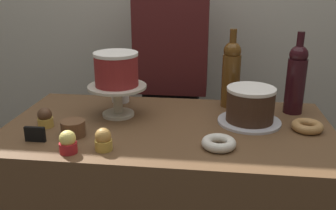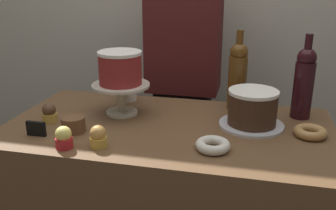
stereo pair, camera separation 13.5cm
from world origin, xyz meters
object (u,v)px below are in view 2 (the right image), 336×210
object	(u,v)px
cupcake_lemon	(64,138)
cupcake_caramel	(98,137)
cake_stand_pedestal	(121,93)
wine_bottle_amber	(238,75)
price_sign_chalkboard	(36,129)
cupcake_chocolate	(49,113)
donut_sugar	(213,145)
white_layer_cake	(120,68)
barista_figure	(183,91)
cookie_stack	(73,124)
wine_bottle_dark_red	(304,82)
coffee_cup_ceramic	(128,91)
chocolate_round_cake	(253,107)
donut_maple	(310,132)

from	to	relation	value
cupcake_lemon	cupcake_caramel	xyz separation A→B (m)	(0.10, 0.03, 0.00)
cake_stand_pedestal	wine_bottle_amber	size ratio (longest dim) A/B	0.70
cupcake_caramel	price_sign_chalkboard	bearing A→B (deg)	172.24
cupcake_chocolate	donut_sugar	xyz separation A→B (m)	(0.63, -0.10, -0.02)
cake_stand_pedestal	cupcake_lemon	distance (m)	0.35
white_layer_cake	barista_figure	size ratio (longest dim) A/B	0.11
cupcake_chocolate	cookie_stack	distance (m)	0.15
cupcake_lemon	barista_figure	xyz separation A→B (m)	(0.23, 0.83, -0.08)
wine_bottle_dark_red	price_sign_chalkboard	distance (m)	1.00
wine_bottle_amber	donut_sugar	size ratio (longest dim) A/B	2.91
coffee_cup_ceramic	white_layer_cake	bearing A→B (deg)	-78.96
donut_sugar	cupcake_caramel	bearing A→B (deg)	-170.45
price_sign_chalkboard	cookie_stack	bearing A→B (deg)	29.42
wine_bottle_amber	cupcake_chocolate	world-z (taller)	wine_bottle_amber
chocolate_round_cake	donut_maple	distance (m)	0.21
cake_stand_pedestal	cupcake_caramel	distance (m)	0.31
wine_bottle_dark_red	coffee_cup_ceramic	world-z (taller)	wine_bottle_dark_red
cupcake_chocolate	barista_figure	bearing A→B (deg)	58.44
wine_bottle_amber	donut_maple	xyz separation A→B (m)	(0.27, -0.23, -0.13)
chocolate_round_cake	cupcake_chocolate	world-z (taller)	chocolate_round_cake
white_layer_cake	wine_bottle_dark_red	xyz separation A→B (m)	(0.69, 0.12, -0.04)
coffee_cup_ceramic	barista_figure	xyz separation A→B (m)	(0.19, 0.33, -0.09)
cake_stand_pedestal	white_layer_cake	size ratio (longest dim) A/B	1.34
wine_bottle_dark_red	cupcake_chocolate	distance (m)	0.97
cake_stand_pedestal	wine_bottle_amber	world-z (taller)	wine_bottle_amber
white_layer_cake	cupcake_chocolate	distance (m)	0.32
cupcake_chocolate	white_layer_cake	bearing A→B (deg)	31.84
cupcake_chocolate	price_sign_chalkboard	size ratio (longest dim) A/B	1.06
white_layer_cake	barista_figure	distance (m)	0.57
wine_bottle_dark_red	chocolate_round_cake	bearing A→B (deg)	-143.09
cupcake_chocolate	donut_sugar	bearing A→B (deg)	-8.99
cupcake_caramel	wine_bottle_dark_red	bearing A→B (deg)	32.97
barista_figure	cake_stand_pedestal	bearing A→B (deg)	-107.63
wine_bottle_dark_red	cookie_stack	world-z (taller)	wine_bottle_dark_red
cupcake_chocolate	barista_figure	xyz separation A→B (m)	(0.39, 0.64, -0.08)
donut_sugar	chocolate_round_cake	bearing A→B (deg)	63.45
price_sign_chalkboard	coffee_cup_ceramic	distance (m)	0.48
white_layer_cake	cupcake_caramel	size ratio (longest dim) A/B	2.28
cupcake_chocolate	donut_maple	xyz separation A→B (m)	(0.95, 0.08, -0.02)
cupcake_chocolate	coffee_cup_ceramic	xyz separation A→B (m)	(0.20, 0.31, 0.01)
wine_bottle_dark_red	cupcake_lemon	bearing A→B (deg)	-148.93
white_layer_cake	cookie_stack	world-z (taller)	white_layer_cake
wine_bottle_dark_red	donut_sugar	xyz separation A→B (m)	(-0.30, -0.37, -0.13)
white_layer_cake	wine_bottle_amber	world-z (taller)	wine_bottle_amber
cookie_stack	price_sign_chalkboard	size ratio (longest dim) A/B	1.20
chocolate_round_cake	wine_bottle_dark_red	xyz separation A→B (m)	(0.18, 0.14, 0.07)
cupcake_caramel	cupcake_chocolate	world-z (taller)	same
price_sign_chalkboard	barista_figure	bearing A→B (deg)	64.19
white_layer_cake	donut_sugar	size ratio (longest dim) A/B	1.51
barista_figure	cupcake_chocolate	bearing A→B (deg)	-121.56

